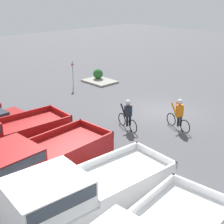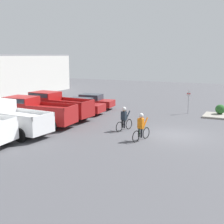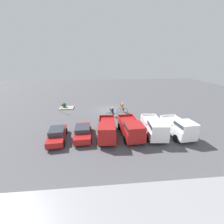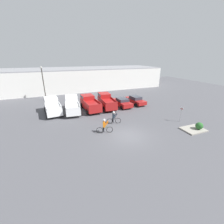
{
  "view_description": "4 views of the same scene",
  "coord_description": "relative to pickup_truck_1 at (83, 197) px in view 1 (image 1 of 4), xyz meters",
  "views": [
    {
      "loc": [
        -10.92,
        14.89,
        7.0
      ],
      "look_at": [
        -0.13,
        4.53,
        1.2
      ],
      "focal_mm": 50.0,
      "sensor_mm": 36.0,
      "label": 1
    },
    {
      "loc": [
        -19.82,
        -4.88,
        5.2
      ],
      "look_at": [
        -0.13,
        4.53,
        1.2
      ],
      "focal_mm": 50.0,
      "sensor_mm": 36.0,
      "label": 2
    },
    {
      "loc": [
        1.84,
        25.38,
        8.8
      ],
      "look_at": [
        -0.13,
        4.53,
        1.2
      ],
      "focal_mm": 24.0,
      "sensor_mm": 36.0,
      "label": 3
    },
    {
      "loc": [
        -6.91,
        -12.79,
        8.12
      ],
      "look_at": [
        -0.13,
        4.53,
        1.2
      ],
      "focal_mm": 24.0,
      "sensor_mm": 36.0,
      "label": 4
    }
  ],
  "objects": [
    {
      "name": "pickup_truck_1",
      "position": [
        0.0,
        0.0,
        0.0
      ],
      "size": [
        2.54,
        5.6,
        2.23
      ],
      "color": "white",
      "rests_on": "ground_plane"
    },
    {
      "name": "cyclist_1",
      "position": [
        2.39,
        -8.49,
        -0.28
      ],
      "size": [
        1.82,
        0.57,
        1.73
      ],
      "color": "black",
      "rests_on": "ground_plane"
    },
    {
      "name": "cyclist_0",
      "position": [
        4.3,
        -6.53,
        -0.3
      ],
      "size": [
        1.81,
        0.57,
        1.69
      ],
      "color": "black",
      "rests_on": "ground_plane"
    },
    {
      "name": "pickup_truck_3",
      "position": [
        5.58,
        0.0,
        -0.01
      ],
      "size": [
        2.38,
        5.43,
        2.18
      ],
      "color": "maroon",
      "rests_on": "ground_plane"
    },
    {
      "name": "pickup_truck_2",
      "position": [
        2.74,
        -0.06,
        -0.04
      ],
      "size": [
        2.48,
        5.46,
        2.14
      ],
      "color": "maroon",
      "rests_on": "ground_plane"
    },
    {
      "name": "curb_island",
      "position": [
        12.33,
        -11.66,
        -1.09
      ],
      "size": [
        2.55,
        1.95,
        0.15
      ],
      "primitive_type": "cube",
      "color": "gray",
      "rests_on": "ground_plane"
    },
    {
      "name": "fire_lane_sign",
      "position": [
        12.66,
        -9.19,
        0.13
      ],
      "size": [
        0.12,
        0.29,
        2.12
      ],
      "color": "#9E9EA3",
      "rests_on": "ground_plane"
    },
    {
      "name": "ground_plane",
      "position": [
        4.6,
        -10.05,
        -1.16
      ],
      "size": [
        80.0,
        80.0,
        0.0
      ],
      "primitive_type": "plane",
      "color": "#4C4C51"
    },
    {
      "name": "shrub",
      "position": [
        12.83,
        -11.92,
        -0.6
      ],
      "size": [
        0.83,
        0.83,
        0.83
      ],
      "color": "#286028",
      "rests_on": "curb_island"
    }
  ]
}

